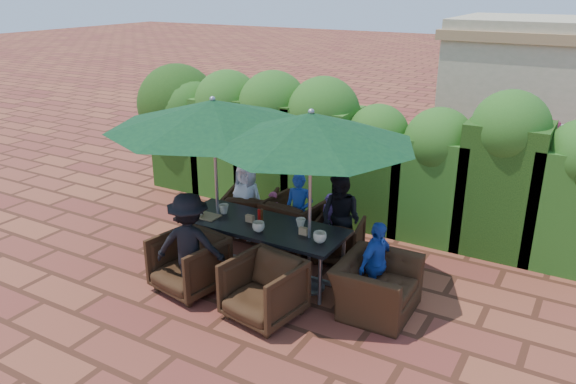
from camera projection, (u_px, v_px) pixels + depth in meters
The scene contains 31 objects.
ground at pixel (279, 271), 8.03m from camera, with size 80.00×80.00×0.00m, color brown.
dining_table at pixel (261, 229), 7.78m from camera, with size 2.40×0.90×0.75m.
umbrella_left at pixel (213, 114), 7.57m from camera, with size 2.92×2.92×2.46m.
umbrella_right at pixel (311, 128), 6.83m from camera, with size 2.66×2.66×2.46m.
chair_far_left at pixel (251, 211), 9.09m from camera, with size 0.79×0.74×0.81m, color black.
chair_far_mid at pixel (295, 219), 8.73m from camera, with size 0.82×0.77×0.85m, color black.
chair_far_right at pixel (338, 237), 8.29m from camera, with size 0.68×0.64×0.70m, color black.
chair_near_left at pixel (189, 261), 7.42m from camera, with size 0.83×0.77×0.85m, color black.
chair_near_right at pixel (263, 287), 6.80m from camera, with size 0.82×0.77×0.84m, color black.
chair_end_right at pixel (377, 278), 6.94m from camera, with size 1.04×0.67×0.90m, color black.
adult_far_left at pixel (247, 201), 8.92m from camera, with size 0.61×0.37×1.25m, color white.
adult_far_mid at pixel (299, 212), 8.54m from camera, with size 0.44×0.36×1.21m, color #2048AD.
adult_far_right at pixel (340, 219), 8.12m from camera, with size 0.64×0.39×1.34m, color black.
adult_near_left at pixel (190, 246), 7.19m from camera, with size 0.91×0.42×1.43m, color black.
adult_end_right at pixel (376, 264), 7.04m from camera, with size 0.66×0.33×1.13m, color #2048AD.
child_left at pixel (273, 216), 8.93m from camera, with size 0.29×0.23×0.79m, color #CE4877.
child_right at pixel (329, 223), 8.52m from camera, with size 0.33×0.27×0.91m, color #7E4DA8.
pedestrian_a at pixel (471, 162), 10.30m from camera, with size 1.49×0.53×1.59m, color #248735.
pedestrian_b at pixel (541, 165), 9.92m from camera, with size 0.81×0.50×1.69m, color #CE4877.
pedestrian_c at pixel (560, 170), 9.81m from camera, with size 1.03×0.47×1.61m, color gray.
cup_a at pixel (199, 212), 8.01m from camera, with size 0.15×0.15×0.12m, color beige.
cup_b at pixel (224, 209), 8.09m from camera, with size 0.14×0.14×0.14m, color beige.
cup_c at pixel (258, 227), 7.50m from camera, with size 0.17×0.17×0.13m, color beige.
cup_d at pixel (301, 223), 7.64m from camera, with size 0.13×0.13×0.12m, color beige.
cup_e at pixel (320, 237), 7.19m from camera, with size 0.18×0.18×0.14m, color beige.
ketchup_bottle at pixel (259, 215), 7.83m from camera, with size 0.04×0.04×0.17m, color #B20C0A.
sauce_bottle at pixel (262, 215), 7.84m from camera, with size 0.04×0.04×0.17m, color #4C230C.
serving_tray at pixel (207, 216), 7.99m from camera, with size 0.35×0.25×0.02m, color #987749.
number_block_left at pixel (250, 219), 7.81m from camera, with size 0.12×0.06×0.10m, color tan.
number_block_right at pixel (304, 231), 7.41m from camera, with size 0.12×0.06×0.10m, color tan.
hedge_wall at pixel (334, 141), 9.58m from camera, with size 9.10×1.60×2.47m.
Camera 1 is at (3.69, -6.10, 3.89)m, focal length 35.00 mm.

